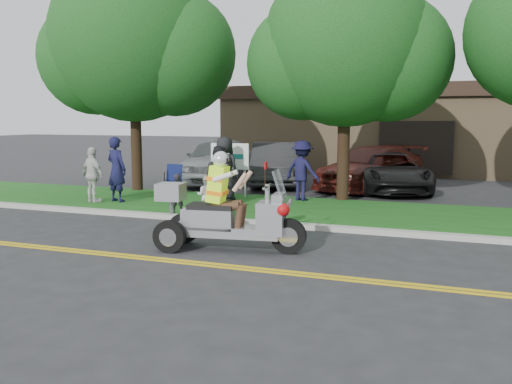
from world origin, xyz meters
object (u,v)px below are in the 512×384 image
(spectator_adult_right, at_px, (93,175))
(parked_car_far_left, at_px, (218,160))
(spectator_adult_left, at_px, (117,169))
(parked_car_right, at_px, (371,168))
(lawn_chair_a, at_px, (173,177))
(lawn_chair_b, at_px, (220,180))
(trike_scooter, at_px, (223,216))
(parked_car_mid, at_px, (389,172))
(spectator_adult_mid, at_px, (218,176))
(parked_car_left, at_px, (275,164))

(spectator_adult_right, xyz_separation_m, parked_car_far_left, (1.13, 6.19, -0.01))
(spectator_adult_left, height_order, parked_car_right, spectator_adult_left)
(spectator_adult_right, distance_m, parked_car_far_left, 6.29)
(lawn_chair_a, bearing_deg, parked_car_far_left, 83.03)
(parked_car_far_left, bearing_deg, spectator_adult_left, -105.23)
(parked_car_right, bearing_deg, parked_car_far_left, -153.44)
(lawn_chair_b, bearing_deg, trike_scooter, -49.18)
(parked_car_mid, bearing_deg, parked_car_far_left, 161.96)
(trike_scooter, bearing_deg, lawn_chair_a, 118.23)
(spectator_adult_left, distance_m, parked_car_right, 8.96)
(trike_scooter, distance_m, parked_car_mid, 9.93)
(spectator_adult_mid, height_order, parked_car_left, spectator_adult_mid)
(parked_car_far_left, xyz_separation_m, parked_car_right, (5.80, 0.46, -0.14))
(trike_scooter, height_order, parked_car_right, trike_scooter)
(lawn_chair_b, xyz_separation_m, parked_car_mid, (4.58, 4.07, 0.02))
(lawn_chair_b, xyz_separation_m, spectator_adult_mid, (0.62, -1.46, 0.28))
(trike_scooter, distance_m, parked_car_far_left, 10.78)
(lawn_chair_b, height_order, parked_car_right, parked_car_right)
(parked_car_left, bearing_deg, lawn_chair_b, -111.70)
(parked_car_left, bearing_deg, parked_car_mid, -21.97)
(spectator_adult_right, relative_size, parked_car_right, 0.31)
(spectator_adult_left, relative_size, spectator_adult_right, 1.18)
(lawn_chair_a, height_order, parked_car_left, parked_car_left)
(spectator_adult_mid, xyz_separation_m, parked_car_far_left, (-2.54, 5.57, -0.04))
(parked_car_mid, distance_m, parked_car_right, 0.86)
(parked_car_left, bearing_deg, parked_car_right, -14.86)
(lawn_chair_b, bearing_deg, parked_car_far_left, 130.91)
(parked_car_left, relative_size, parked_car_mid, 1.00)
(trike_scooter, height_order, parked_car_mid, trike_scooter)
(lawn_chair_b, xyz_separation_m, spectator_adult_left, (-2.47, -1.75, 0.39))
(lawn_chair_b, distance_m, parked_car_left, 4.40)
(spectator_adult_right, relative_size, parked_car_left, 0.33)
(parked_car_right, bearing_deg, parked_car_left, -155.13)
(lawn_chair_a, height_order, spectator_adult_mid, spectator_adult_mid)
(parked_car_far_left, xyz_separation_m, parked_car_mid, (6.50, -0.03, -0.22))
(trike_scooter, height_order, lawn_chair_a, trike_scooter)
(lawn_chair_a, bearing_deg, lawn_chair_b, -17.67)
(lawn_chair_a, relative_size, parked_car_mid, 0.20)
(lawn_chair_b, bearing_deg, parked_car_right, 65.51)
(lawn_chair_a, distance_m, parked_car_left, 4.62)
(trike_scooter, xyz_separation_m, lawn_chair_b, (-2.64, 5.66, -0.01))
(spectator_adult_right, xyz_separation_m, parked_car_mid, (7.63, 6.15, -0.23))
(trike_scooter, relative_size, lawn_chair_b, 2.97)
(lawn_chair_a, distance_m, parked_car_right, 7.09)
(spectator_adult_right, bearing_deg, trike_scooter, 168.12)
(parked_car_far_left, bearing_deg, parked_car_left, -2.63)
(parked_car_mid, bearing_deg, trike_scooter, -119.04)
(trike_scooter, bearing_deg, parked_car_far_left, 106.76)
(parked_car_left, distance_m, parked_car_mid, 4.29)
(spectator_adult_right, bearing_deg, spectator_adult_left, -130.53)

